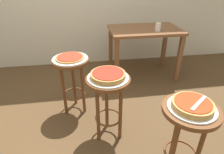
{
  "coord_description": "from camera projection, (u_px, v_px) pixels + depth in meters",
  "views": [
    {
      "loc": [
        0.03,
        -1.78,
        1.55
      ],
      "look_at": [
        0.28,
        -0.14,
        0.62
      ],
      "focal_mm": 30.93,
      "sensor_mm": 36.0,
      "label": 1
    }
  ],
  "objects": [
    {
      "name": "stool_middle",
      "position": [
        108.0,
        94.0,
        1.82
      ],
      "size": [
        0.41,
        0.41,
        0.69
      ],
      "color": "brown",
      "rests_on": "ground_plane"
    },
    {
      "name": "pizza_leftside",
      "position": [
        70.0,
        57.0,
        2.09
      ],
      "size": [
        0.31,
        0.31,
        0.02
      ],
      "color": "#B78442",
      "rests_on": "serving_plate_leftside"
    },
    {
      "name": "stool_leftside",
      "position": [
        72.0,
        73.0,
        2.19
      ],
      "size": [
        0.41,
        0.41,
        0.69
      ],
      "color": "brown",
      "rests_on": "ground_plane"
    },
    {
      "name": "cup_near_edge",
      "position": [
        158.0,
        27.0,
        2.71
      ],
      "size": [
        0.08,
        0.08,
        0.12
      ],
      "primitive_type": "cylinder",
      "color": "silver",
      "rests_on": "dining_table"
    },
    {
      "name": "serving_plate_leftside",
      "position": [
        70.0,
        59.0,
        2.1
      ],
      "size": [
        0.39,
        0.39,
        0.01
      ],
      "primitive_type": "cylinder",
      "color": "silver",
      "rests_on": "stool_leftside"
    },
    {
      "name": "pizza_server_knife",
      "position": [
        199.0,
        103.0,
        1.32
      ],
      "size": [
        0.19,
        0.15,
        0.01
      ],
      "primitive_type": "cube",
      "rotation": [
        0.0,
        0.0,
        0.64
      ],
      "color": "silver",
      "rests_on": "pizza_foreground"
    },
    {
      "name": "dining_table",
      "position": [
        144.0,
        37.0,
        2.93
      ],
      "size": [
        1.05,
        0.67,
        0.77
      ],
      "color": "brown",
      "rests_on": "ground_plane"
    },
    {
      "name": "pizza_middle",
      "position": [
        108.0,
        75.0,
        1.72
      ],
      "size": [
        0.32,
        0.32,
        0.05
      ],
      "color": "#B78442",
      "rests_on": "serving_plate_middle"
    },
    {
      "name": "pizza_foreground",
      "position": [
        193.0,
        105.0,
        1.34
      ],
      "size": [
        0.29,
        0.29,
        0.05
      ],
      "color": "tan",
      "rests_on": "serving_plate_foreground"
    },
    {
      "name": "ground_plane",
      "position": [
        86.0,
        118.0,
        2.28
      ],
      "size": [
        6.0,
        6.0,
        0.0
      ],
      "primitive_type": "plane",
      "color": "brown"
    },
    {
      "name": "serving_plate_middle",
      "position": [
        108.0,
        78.0,
        1.74
      ],
      "size": [
        0.38,
        0.38,
        0.01
      ],
      "primitive_type": "cylinder",
      "color": "white",
      "rests_on": "stool_middle"
    },
    {
      "name": "serving_plate_foreground",
      "position": [
        192.0,
        108.0,
        1.36
      ],
      "size": [
        0.34,
        0.34,
        0.01
      ],
      "primitive_type": "cylinder",
      "color": "white",
      "rests_on": "stool_foreground"
    },
    {
      "name": "stool_foreground",
      "position": [
        187.0,
        127.0,
        1.45
      ],
      "size": [
        0.41,
        0.41,
        0.69
      ],
      "color": "brown",
      "rests_on": "ground_plane"
    }
  ]
}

